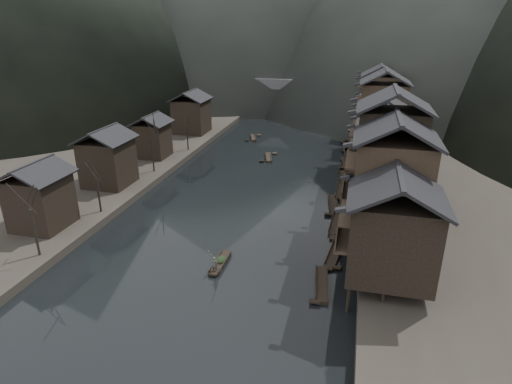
% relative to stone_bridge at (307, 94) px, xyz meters
% --- Properties ---
extents(water, '(300.00, 300.00, 0.00)m').
position_rel_stone_bridge_xyz_m(water, '(0.00, -72.00, -5.11)').
color(water, black).
rests_on(water, ground).
extents(right_bank, '(40.00, 200.00, 1.80)m').
position_rel_stone_bridge_xyz_m(right_bank, '(35.00, -32.00, -4.21)').
color(right_bank, '#2D2823').
rests_on(right_bank, ground).
extents(left_bank, '(40.00, 200.00, 1.20)m').
position_rel_stone_bridge_xyz_m(left_bank, '(-35.00, -32.00, -4.51)').
color(left_bank, '#2D2823').
rests_on(left_bank, ground).
extents(stilt_houses, '(9.00, 67.60, 16.67)m').
position_rel_stone_bridge_xyz_m(stilt_houses, '(17.28, -52.75, 3.86)').
color(stilt_houses, black).
rests_on(stilt_houses, ground).
extents(left_houses, '(8.10, 53.20, 8.73)m').
position_rel_stone_bridge_xyz_m(left_houses, '(-20.50, -51.88, 0.55)').
color(left_houses, black).
rests_on(left_houses, left_bank).
extents(bare_trees, '(3.99, 42.51, 7.97)m').
position_rel_stone_bridge_xyz_m(bare_trees, '(-17.00, -62.82, 1.44)').
color(bare_trees, black).
rests_on(bare_trees, left_bank).
extents(moored_sampans, '(3.10, 74.86, 0.47)m').
position_rel_stone_bridge_xyz_m(moored_sampans, '(11.97, -44.35, -4.91)').
color(moored_sampans, black).
rests_on(moored_sampans, water).
extents(midriver_boats, '(17.82, 43.16, 0.44)m').
position_rel_stone_bridge_xyz_m(midriver_boats, '(1.01, -20.99, -4.91)').
color(midriver_boats, black).
rests_on(midriver_boats, water).
extents(stone_bridge, '(40.00, 6.00, 9.00)m').
position_rel_stone_bridge_xyz_m(stone_bridge, '(0.00, 0.00, 0.00)').
color(stone_bridge, '#4C4C4F').
rests_on(stone_bridge, ground).
extents(hero_sampan, '(1.04, 4.92, 0.43)m').
position_rel_stone_bridge_xyz_m(hero_sampan, '(1.33, -77.77, -4.91)').
color(hero_sampan, black).
rests_on(hero_sampan, water).
extents(cargo_heap, '(1.08, 1.42, 0.65)m').
position_rel_stone_bridge_xyz_m(cargo_heap, '(1.33, -77.54, -4.35)').
color(cargo_heap, black).
rests_on(cargo_heap, hero_sampan).
extents(boatman, '(0.64, 0.44, 1.67)m').
position_rel_stone_bridge_xyz_m(boatman, '(1.34, -79.49, -3.84)').
color(boatman, '#4E4E50').
rests_on(boatman, hero_sampan).
extents(bamboo_pole, '(0.95, 1.85, 3.50)m').
position_rel_stone_bridge_xyz_m(bamboo_pole, '(1.54, -79.49, -1.25)').
color(bamboo_pole, '#8C7A51').
rests_on(bamboo_pole, boatman).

